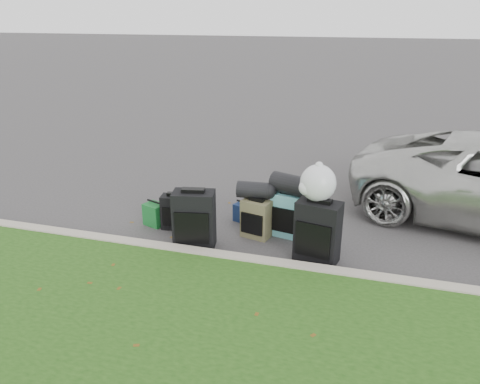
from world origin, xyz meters
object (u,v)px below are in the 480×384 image
(suitcase_olive, at_px, (256,219))
(suitcase_large_black_left, at_px, (194,220))
(tote_navy, at_px, (243,213))
(tote_green, at_px, (155,214))
(suitcase_large_black_right, at_px, (318,232))
(suitcase_small_black, at_px, (176,212))
(suitcase_teal, at_px, (288,215))

(suitcase_olive, bearing_deg, suitcase_large_black_left, -130.88)
(tote_navy, bearing_deg, tote_green, -136.98)
(suitcase_large_black_right, relative_size, tote_navy, 2.98)
(tote_navy, bearing_deg, suitcase_small_black, -128.62)
(suitcase_large_black_left, bearing_deg, suitcase_olive, 24.57)
(suitcase_small_black, bearing_deg, suitcase_large_black_right, -19.70)
(suitcase_olive, distance_m, suitcase_teal, 0.47)
(suitcase_teal, bearing_deg, suitcase_large_black_left, -138.10)
(suitcase_small_black, distance_m, tote_navy, 1.06)
(suitcase_olive, distance_m, tote_navy, 0.60)
(suitcase_small_black, height_order, suitcase_large_black_left, suitcase_large_black_left)
(suitcase_teal, height_order, suitcase_large_black_right, suitcase_large_black_right)
(suitcase_large_black_left, xyz_separation_m, tote_green, (-0.85, 0.49, -0.24))
(suitcase_large_black_left, relative_size, tote_navy, 2.91)
(suitcase_small_black, xyz_separation_m, tote_green, (-0.36, 0.02, -0.09))
(suitcase_large_black_left, bearing_deg, suitcase_large_black_right, -8.96)
(suitcase_olive, relative_size, suitcase_teal, 0.86)
(suitcase_large_black_left, distance_m, suitcase_olive, 0.93)
(suitcase_large_black_left, relative_size, tote_green, 2.38)
(tote_green, xyz_separation_m, tote_navy, (1.26, 0.52, -0.03))
(suitcase_small_black, xyz_separation_m, suitcase_teal, (1.67, 0.23, 0.07))
(suitcase_large_black_right, distance_m, tote_green, 2.59)
(suitcase_olive, distance_m, tote_green, 1.60)
(suitcase_small_black, relative_size, suitcase_large_black_left, 0.64)
(suitcase_olive, xyz_separation_m, suitcase_teal, (0.43, 0.17, 0.05))
(suitcase_teal, distance_m, suitcase_large_black_right, 0.82)
(tote_navy, bearing_deg, suitcase_large_black_left, -91.39)
(suitcase_olive, relative_size, suitcase_large_black_right, 0.67)
(suitcase_large_black_right, relative_size, tote_green, 2.43)
(suitcase_large_black_right, bearing_deg, tote_green, -178.24)
(suitcase_teal, distance_m, tote_navy, 0.85)
(suitcase_teal, height_order, tote_green, suitcase_teal)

